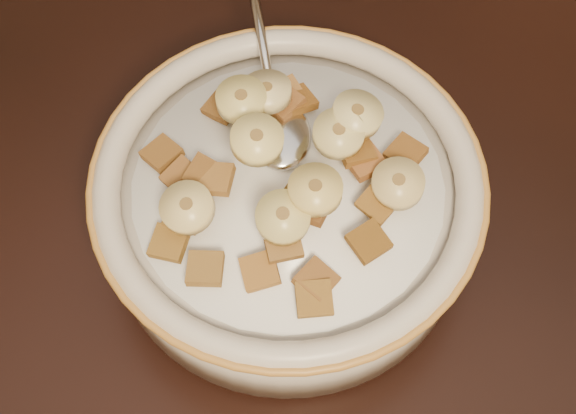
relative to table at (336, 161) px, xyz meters
The scene contains 35 objects.
table is the anchor object (origin of this frame).
cereal_bowl 0.09m from the table, 86.54° to the right, with size 0.23×0.23×0.05m, color beige.
milk 0.11m from the table, 86.54° to the right, with size 0.19×0.19×0.00m, color white.
spoon 0.09m from the table, 112.64° to the right, with size 0.04×0.05×0.01m, color #BDBDBD.
cereal_square_0 0.15m from the table, 125.93° to the right, with size 0.02×0.02×0.01m, color brown.
cereal_square_1 0.17m from the table, 102.45° to the right, with size 0.02×0.02×0.01m, color brown.
cereal_square_2 0.14m from the table, 106.86° to the right, with size 0.02×0.02×0.01m, color olive.
cereal_square_3 0.13m from the table, 77.82° to the right, with size 0.02×0.02×0.01m, color brown.
cereal_square_4 0.14m from the table, 115.12° to the right, with size 0.02×0.02×0.01m, color brown.
cereal_square_5 0.10m from the table, 131.56° to the right, with size 0.02×0.02×0.01m, color #915D2D.
cereal_square_6 0.13m from the table, 71.98° to the right, with size 0.02×0.02×0.01m, color brown.
cereal_square_7 0.10m from the table, 20.94° to the right, with size 0.02×0.02×0.01m, color brown.
cereal_square_8 0.09m from the table, 134.34° to the right, with size 0.02×0.02×0.01m, color brown.
cereal_square_9 0.15m from the table, 66.87° to the right, with size 0.02×0.02×0.01m, color brown.
cereal_square_10 0.15m from the table, 77.25° to the right, with size 0.02×0.02×0.01m, color olive.
cereal_square_11 0.16m from the table, 80.64° to the right, with size 0.02×0.02×0.01m, color #905F2B.
cereal_square_12 0.16m from the table, 66.75° to the right, with size 0.02×0.02×0.01m, color olive.
cereal_square_13 0.11m from the table, 141.32° to the right, with size 0.02×0.02×0.01m, color brown.
cereal_square_14 0.14m from the table, 52.70° to the right, with size 0.02×0.02×0.01m, color brown.
cereal_square_15 0.16m from the table, 105.62° to the right, with size 0.02×0.02×0.01m, color olive.
cereal_square_16 0.12m from the table, 46.27° to the right, with size 0.02×0.02×0.01m, color brown.
cereal_square_17 0.09m from the table, 143.97° to the right, with size 0.02×0.02×0.01m, color #955C30.
cereal_square_18 0.10m from the table, 51.83° to the right, with size 0.02×0.02×0.01m, color brown.
cereal_square_19 0.17m from the table, 91.76° to the right, with size 0.02×0.02×0.01m, color olive.
cereal_square_20 0.14m from the table, 110.64° to the right, with size 0.02×0.02×0.01m, color brown.
cereal_square_21 0.11m from the table, 47.34° to the right, with size 0.02×0.02×0.01m, color brown.
banana_slice_0 0.12m from the table, 37.04° to the right, with size 0.03×0.03×0.01m, color #F7DE91.
banana_slice_1 0.16m from the table, 103.59° to the right, with size 0.03×0.03×0.01m, color #F6D978.
banana_slice_2 0.12m from the table, 130.74° to the right, with size 0.03×0.03×0.01m, color #E9D47F.
banana_slice_3 0.11m from the table, 65.12° to the right, with size 0.03×0.03×0.01m, color #DCCE70.
banana_slice_4 0.11m from the table, 135.14° to the right, with size 0.03×0.03×0.01m, color beige.
banana_slice_5 0.11m from the table, 47.03° to the right, with size 0.03×0.03×0.01m, color #FFF49A.
banana_slice_6 0.15m from the table, 79.09° to the right, with size 0.03×0.03×0.01m, color #E6D871.
banana_slice_7 0.14m from the table, 71.43° to the right, with size 0.03×0.03×0.01m, color #E7CE71.
banana_slice_8 0.14m from the table, 101.91° to the right, with size 0.03×0.03×0.01m, color #FFDC8D.
Camera 1 is at (0.13, -0.28, 1.22)m, focal length 50.00 mm.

